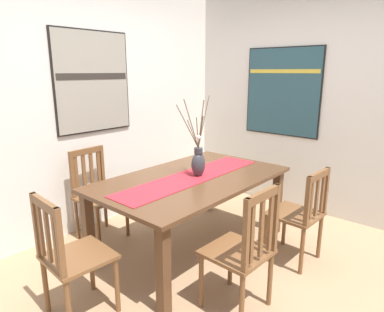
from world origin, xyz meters
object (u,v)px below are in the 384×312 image
chair_1 (97,192)px  dining_table (192,186)px  chair_3 (243,249)px  painting_on_back_wall (93,82)px  chair_0 (300,213)px  painting_on_side_wall (283,92)px  centerpiece_vase (198,161)px  chair_2 (71,256)px

chair_1 → dining_table: bearing=-63.0°
chair_3 → painting_on_back_wall: size_ratio=0.91×
dining_table → chair_0: chair_0 is taller
painting_on_back_wall → chair_1: bearing=-128.8°
painting_on_back_wall → painting_on_side_wall: (1.87, -1.23, -0.14)m
centerpiece_vase → chair_0: bearing=-65.2°
chair_2 → chair_3: size_ratio=0.96×
chair_3 → painting_on_side_wall: size_ratio=0.89×
chair_1 → painting_on_back_wall: (0.22, 0.28, 1.10)m
chair_2 → painting_on_back_wall: size_ratio=0.88×
dining_table → centerpiece_vase: 0.25m
dining_table → chair_3: (-0.43, -0.86, -0.15)m
dining_table → painting_on_back_wall: 1.52m
chair_0 → painting_on_back_wall: painting_on_back_wall is taller
chair_1 → chair_2: (-0.81, -0.90, -0.01)m
dining_table → centerpiece_vase: size_ratio=2.45×
chair_3 → painting_on_back_wall: bearing=84.4°
painting_on_back_wall → chair_0: bearing=-71.4°
centerpiece_vase → painting_on_back_wall: size_ratio=0.72×
dining_table → painting_on_side_wall: (1.64, -0.06, 0.81)m
centerpiece_vase → dining_table: bearing=157.4°
painting_on_back_wall → painting_on_side_wall: painting_on_back_wall is taller
chair_1 → painting_on_side_wall: 2.49m
chair_2 → painting_on_back_wall: 1.92m
dining_table → painting_on_back_wall: painting_on_back_wall is taller
centerpiece_vase → painting_on_back_wall: 1.42m
dining_table → chair_1: 1.02m
chair_3 → painting_on_back_wall: 2.32m
chair_0 → painting_on_side_wall: size_ratio=0.82×
centerpiece_vase → chair_3: 1.05m
dining_table → chair_2: (-1.26, -0.00, -0.16)m
chair_3 → painting_on_side_wall: (2.07, 0.80, 0.96)m
chair_2 → painting_on_side_wall: painting_on_side_wall is taller
centerpiece_vase → chair_2: centerpiece_vase is taller
chair_0 → chair_2: 1.93m
dining_table → centerpiece_vase: (0.06, -0.03, 0.24)m
centerpiece_vase → painting_on_back_wall: painting_on_back_wall is taller
chair_3 → painting_on_side_wall: 2.42m
dining_table → chair_0: size_ratio=2.09×
centerpiece_vase → painting_on_side_wall: (1.58, -0.03, 0.57)m
chair_0 → chair_1: size_ratio=0.95×
centerpiece_vase → painting_on_side_wall: 1.68m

